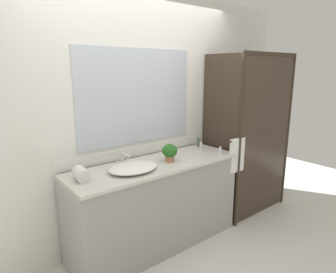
{
  "coord_description": "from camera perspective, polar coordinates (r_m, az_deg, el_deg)",
  "views": [
    {
      "loc": [
        -1.63,
        -2.23,
        1.81
      ],
      "look_at": [
        0.15,
        0.0,
        1.15
      ],
      "focal_mm": 31.26,
      "sensor_mm": 36.0,
      "label": 1
    }
  ],
  "objects": [
    {
      "name": "sink_basin",
      "position": [
        2.71,
        -6.83,
        -5.98
      ],
      "size": [
        0.48,
        0.37,
        0.06
      ],
      "primitive_type": "ellipsoid",
      "color": "white",
      "rests_on": "vanity_cabinet"
    },
    {
      "name": "amenity_bottle_shampoo",
      "position": [
        3.43,
        6.48,
        -1.65
      ],
      "size": [
        0.02,
        0.02,
        0.1
      ],
      "color": "white",
      "rests_on": "vanity_cabinet"
    },
    {
      "name": "shower_enclosure",
      "position": [
        3.64,
        15.87,
        -0.05
      ],
      "size": [
        1.2,
        0.59,
        2.0
      ],
      "color": "#2D2319",
      "rests_on": "ground_plane"
    },
    {
      "name": "vanity_cabinet",
      "position": [
        3.09,
        -2.35,
        -13.11
      ],
      "size": [
        1.8,
        0.58,
        0.9
      ],
      "color": "#9E9993",
      "rests_on": "ground_plane"
    },
    {
      "name": "amenity_bottle_body_wash",
      "position": [
        3.3,
        10.13,
        -2.54
      ],
      "size": [
        0.03,
        0.03,
        0.07
      ],
      "color": "silver",
      "rests_on": "vanity_cabinet"
    },
    {
      "name": "rolled_towel_near_edge",
      "position": [
        2.57,
        -16.63,
        -6.98
      ],
      "size": [
        0.13,
        0.19,
        0.11
      ],
      "primitive_type": "cylinder",
      "rotation": [
        1.57,
        0.0,
        -0.13
      ],
      "color": "white",
      "rests_on": "vanity_cabinet"
    },
    {
      "name": "amenity_bottle_lotion",
      "position": [
        3.53,
        5.86,
        -1.18
      ],
      "size": [
        0.03,
        0.03,
        0.1
      ],
      "color": "#4C7056",
      "rests_on": "vanity_cabinet"
    },
    {
      "name": "potted_plant",
      "position": [
        2.94,
        0.35,
        -2.97
      ],
      "size": [
        0.16,
        0.16,
        0.18
      ],
      "color": "#B77A51",
      "rests_on": "vanity_cabinet"
    },
    {
      "name": "wall_back_with_mirror",
      "position": [
        3.09,
        -6.17,
        3.54
      ],
      "size": [
        4.4,
        0.06,
        2.6
      ],
      "color": "silver",
      "rests_on": "ground_plane"
    },
    {
      "name": "ground_plane",
      "position": [
        3.31,
        -2.17,
        -20.19
      ],
      "size": [
        8.0,
        8.0,
        0.0
      ],
      "primitive_type": "plane",
      "color": "silver"
    },
    {
      "name": "faucet",
      "position": [
        2.85,
        -8.68,
        -4.82
      ],
      "size": [
        0.17,
        0.15,
        0.13
      ],
      "color": "silver",
      "rests_on": "vanity_cabinet"
    }
  ]
}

